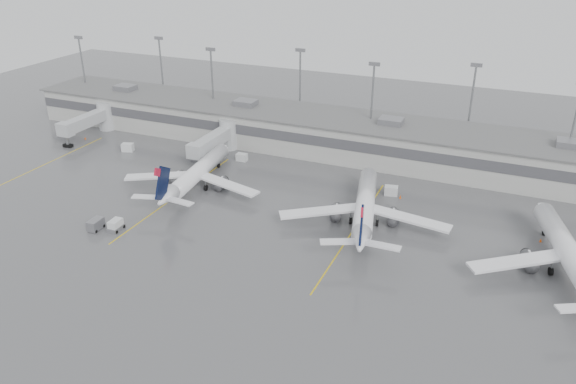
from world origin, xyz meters
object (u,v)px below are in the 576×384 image
at_px(baggage_tug, 116,226).
at_px(jet_mid_right, 365,206).
at_px(jet_mid_left, 196,173).
at_px(jet_far_right, 570,254).

bearing_deg(baggage_tug, jet_mid_right, 23.56).
height_order(jet_mid_left, baggage_tug, jet_mid_left).
xyz_separation_m(jet_mid_left, jet_far_right, (66.12, -4.43, 0.22)).
bearing_deg(jet_mid_right, jet_mid_left, 165.14).
bearing_deg(jet_mid_left, jet_far_right, -10.29).
distance_m(jet_far_right, baggage_tug, 71.52).
distance_m(jet_mid_left, jet_far_right, 66.27).
relative_size(jet_mid_right, jet_far_right, 0.98).
relative_size(jet_mid_left, baggage_tug, 10.48).
distance_m(jet_mid_left, jet_mid_right, 34.28).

